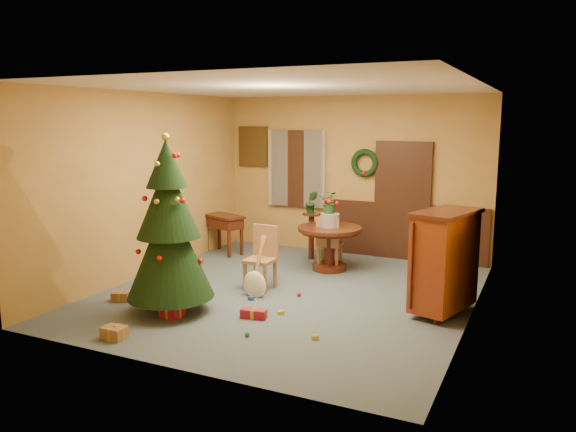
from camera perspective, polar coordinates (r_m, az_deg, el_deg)
The scene contains 21 objects.
room_envelope at distance 10.33m, azimuth 7.54°, elevation 2.14°, with size 5.50×5.50×5.50m.
dining_table at distance 9.30m, azimuth 4.26°, elevation -2.43°, with size 1.06×1.06×0.73m.
urn at distance 9.23m, azimuth 4.28°, elevation -0.42°, with size 0.31×0.31×0.23m, color slate.
centerpiece_plant at distance 9.19m, azimuth 4.31°, elevation 1.42°, with size 0.34×0.29×0.37m, color #1E4C23.
chair_near at distance 8.30m, azimuth -2.63°, elevation -3.96°, with size 0.41×0.41×0.94m.
chair_far at distance 9.35m, azimuth 4.17°, elevation -2.57°, with size 0.43×0.43×0.89m.
guitar at distance 7.92m, azimuth -3.42°, elevation -5.28°, with size 0.35×0.17×0.83m, color #F3EACA, non-canonical shape.
plant_stand at distance 10.01m, azimuth 2.38°, elevation -1.49°, with size 0.32×0.32×0.83m.
stand_plant at distance 9.92m, azimuth 2.40°, elevation 1.42°, with size 0.22×0.18×0.40m, color #19471E.
christmas_tree at distance 7.30m, azimuth -12.02°, elevation -1.30°, with size 1.12×1.12×2.31m.
writing_desk at distance 10.50m, azimuth -6.55°, elevation -0.85°, with size 0.91×0.68×0.73m.
sideboard at distance 7.43m, azimuth 15.61°, elevation -4.23°, with size 0.83×1.16×1.34m.
gift_a at distance 6.83m, azimuth -17.23°, elevation -11.26°, with size 0.27×0.20×0.14m.
gift_b at distance 7.34m, azimuth -11.70°, elevation -9.10°, with size 0.25×0.25×0.25m.
gift_c at distance 8.15m, azimuth -16.61°, elevation -7.84°, with size 0.27×0.23×0.13m.
gift_d at distance 7.18m, azimuth -3.51°, elevation -9.89°, with size 0.34×0.18×0.12m.
toy_a at distance 7.87m, azimuth -3.78°, elevation -8.36°, with size 0.08×0.05×0.05m, color #224194.
toy_b at distance 6.62m, azimuth -4.16°, elevation -11.87°, with size 0.06×0.06×0.06m, color #227C34.
toy_c at distance 7.30m, azimuth -0.72°, elevation -9.79°, with size 0.08×0.05×0.05m, color gold.
toy_d at distance 8.01m, azimuth 1.14°, elevation -7.96°, with size 0.06×0.06×0.06m, color red.
toy_e at distance 6.54m, azimuth 2.75°, elevation -12.21°, with size 0.08×0.05×0.05m, color gold.
Camera 1 is at (3.30, -7.06, 2.47)m, focal length 35.00 mm.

